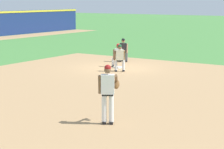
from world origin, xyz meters
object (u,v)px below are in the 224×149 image
first_baseman (119,54)px  umpire (123,49)px  baseball (111,92)px  pitcher (108,90)px  first_base_bag (117,67)px  baserunner (120,57)px

first_baseman → umpire: bearing=24.7°
baseball → pitcher: pitcher is taller
first_base_bag → umpire: bearing=24.6°
pitcher → first_baseman: size_ratio=1.39×
first_base_bag → umpire: umpire is taller
first_base_bag → baserunner: size_ratio=0.26×
baseball → baserunner: bearing=28.4°
first_base_bag → baserunner: 1.42m
first_base_bag → first_baseman: size_ratio=0.28×
baseball → first_baseman: first_baseman is taller
baserunner → umpire: bearing=29.1°
first_base_bag → baseball: 6.55m
first_baseman → pitcher: bearing=-149.0°
baseball → pitcher: (-3.89, -2.49, 1.02)m
baseball → first_baseman: (6.01, 3.46, 0.69)m
baserunner → umpire: same height
baseball → baserunner: size_ratio=0.05×
baseball → umpire: (7.92, 4.33, 0.76)m
baseball → pitcher: size_ratio=0.04×
umpire → baseball: bearing=-151.3°
baseball → umpire: bearing=28.7°
pitcher → umpire: (11.81, 6.82, -0.27)m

